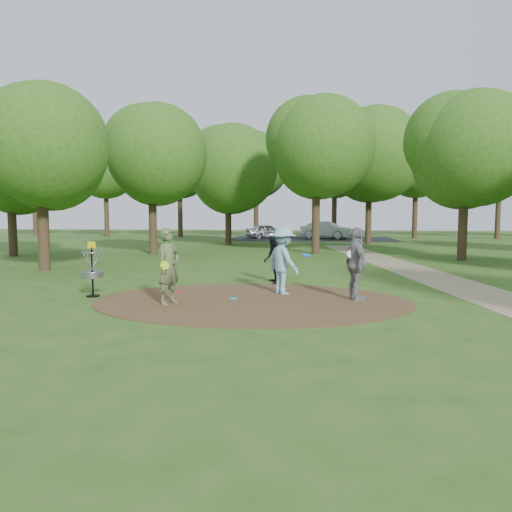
{
  "coord_description": "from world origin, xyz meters",
  "views": [
    {
      "loc": [
        1.38,
        -12.98,
        2.39
      ],
      "look_at": [
        0.0,
        1.2,
        1.1
      ],
      "focal_mm": 35.0,
      "sensor_mm": 36.0,
      "label": 1
    }
  ],
  "objects": [
    {
      "name": "player_observer_with_disc",
      "position": [
        -2.06,
        -0.63,
        0.98
      ],
      "size": [
        0.74,
        0.85,
        1.96
      ],
      "color": "#56663B",
      "rests_on": "ground"
    },
    {
      "name": "dirt_clearing",
      "position": [
        0.0,
        0.0,
        0.01
      ],
      "size": [
        8.4,
        8.4,
        0.02
      ],
      "primitive_type": "cylinder",
      "color": "#47301C",
      "rests_on": "ground"
    },
    {
      "name": "disc_ground_cyan",
      "position": [
        -0.52,
        0.25,
        0.03
      ],
      "size": [
        0.22,
        0.22,
        0.02
      ],
      "primitive_type": "cylinder",
      "color": "#1AABD2",
      "rests_on": "dirt_clearing"
    },
    {
      "name": "disc_ground_red",
      "position": [
        -2.22,
        1.19,
        0.03
      ],
      "size": [
        0.22,
        0.22,
        0.02
      ],
      "primitive_type": "cylinder",
      "color": "red",
      "rests_on": "dirt_clearing"
    },
    {
      "name": "player_walking_with_disc",
      "position": [
        0.36,
        3.46,
        0.79
      ],
      "size": [
        0.77,
        0.89,
        1.59
      ],
      "color": "black",
      "rests_on": "ground"
    },
    {
      "name": "player_waiting_with_disc",
      "position": [
        2.76,
        0.38,
        0.98
      ],
      "size": [
        0.81,
        1.24,
        1.97
      ],
      "color": "gray",
      "rests_on": "ground"
    },
    {
      "name": "parking_lot",
      "position": [
        2.0,
        30.0,
        0.0
      ],
      "size": [
        14.0,
        8.0,
        0.01
      ],
      "primitive_type": "cube",
      "color": "black",
      "rests_on": "ground"
    },
    {
      "name": "footpath",
      "position": [
        6.5,
        2.0,
        0.01
      ],
      "size": [
        7.55,
        39.89,
        0.01
      ],
      "primitive_type": "cube",
      "rotation": [
        0.0,
        0.0,
        0.14
      ],
      "color": "#8C7A5B",
      "rests_on": "ground"
    },
    {
      "name": "disc_golf_basket",
      "position": [
        -4.5,
        0.3,
        0.87
      ],
      "size": [
        0.63,
        0.63,
        1.54
      ],
      "color": "black",
      "rests_on": "ground"
    },
    {
      "name": "tree_ring",
      "position": [
        2.0,
        10.49,
        5.25
      ],
      "size": [
        37.17,
        46.19,
        9.65
      ],
      "color": "#332316",
      "rests_on": "ground"
    },
    {
      "name": "player_throwing_with_disc",
      "position": [
        0.78,
        1.24,
        0.97
      ],
      "size": [
        1.45,
        1.44,
        1.95
      ],
      "color": "#87B7CA",
      "rests_on": "ground"
    },
    {
      "name": "car_right",
      "position": [
        3.31,
        30.6,
        0.74
      ],
      "size": [
        4.71,
        3.28,
        1.47
      ],
      "primitive_type": "imported",
      "rotation": [
        0.0,
        0.0,
        1.14
      ],
      "color": "#AAAEB2",
      "rests_on": "ground"
    },
    {
      "name": "ground",
      "position": [
        0.0,
        0.0,
        0.0
      ],
      "size": [
        100.0,
        100.0,
        0.0
      ],
      "primitive_type": "plane",
      "color": "#2D5119",
      "rests_on": "ground"
    },
    {
      "name": "car_left",
      "position": [
        -1.88,
        30.43,
        0.63
      ],
      "size": [
        3.98,
        2.79,
        1.26
      ],
      "primitive_type": "imported",
      "rotation": [
        0.0,
        0.0,
        1.96
      ],
      "color": "#A0A2A7",
      "rests_on": "ground"
    }
  ]
}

